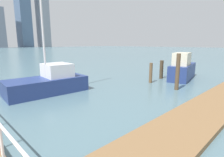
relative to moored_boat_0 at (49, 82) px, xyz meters
The scene contains 8 objects.
ground_plane 2.36m from the moored_boat_0, 114.94° to the left, with size 300.00×300.00×0.00m, color slate.
floating_dock 8.69m from the moored_boat_0, 68.26° to the right, with size 15.33×2.00×0.18m, color olive.
dock_piling_0 8.26m from the moored_boat_0, 39.96° to the right, with size 0.26×0.26×2.39m, color brown.
dock_piling_2 9.44m from the moored_boat_0, 15.62° to the right, with size 0.31×0.31×1.59m, color #473826.
dock_piling_4 7.51m from the moored_boat_0, 22.39° to the right, with size 0.25×0.25×1.55m, color brown.
moored_boat_0 is the anchor object (origin of this frame).
moored_boat_1 10.91m from the moored_boat_0, 21.04° to the right, with size 4.83×2.47×2.28m.
skyline_tower_7 170.43m from the moored_boat_0, 65.59° to the left, with size 9.44×7.91×69.25m, color #8C939E.
Camera 1 is at (-3.88, 7.49, 3.02)m, focal length 28.66 mm.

